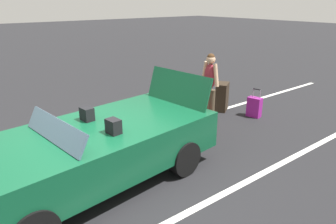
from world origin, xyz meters
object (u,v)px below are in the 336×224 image
object	(u,v)px
convertible_car	(79,155)
suitcase_medium_bright	(194,116)
suitcase_large_black	(222,97)
suitcase_small_carryon	(254,107)
traveler_person	(210,84)

from	to	relation	value
convertible_car	suitcase_medium_bright	size ratio (longest dim) A/B	6.94
suitcase_large_black	suitcase_small_carryon	world-z (taller)	suitcase_large_black
traveler_person	suitcase_large_black	bearing A→B (deg)	-150.69
suitcase_large_black	suitcase_medium_bright	distance (m)	1.57
convertible_car	suitcase_small_carryon	size ratio (longest dim) A/B	6.01
convertible_car	traveler_person	size ratio (longest dim) A/B	2.61
suitcase_small_carryon	suitcase_medium_bright	bearing A→B (deg)	-21.46
traveler_person	convertible_car	bearing A→B (deg)	18.62
convertible_car	suitcase_medium_bright	distance (m)	3.12
suitcase_medium_bright	convertible_car	bearing A→B (deg)	112.77
suitcase_medium_bright	suitcase_small_carryon	distance (m)	1.78
suitcase_medium_bright	traveler_person	bearing A→B (deg)	-67.89
suitcase_small_carryon	suitcase_large_black	bearing A→B (deg)	-82.90
suitcase_large_black	suitcase_medium_bright	size ratio (longest dim) A/B	1.19
suitcase_large_black	suitcase_medium_bright	xyz separation A→B (m)	(1.48, 0.52, -0.06)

